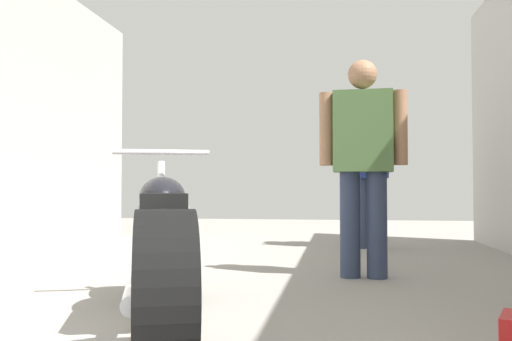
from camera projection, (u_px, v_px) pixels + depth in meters
ground_plane at (237, 289)px, 3.93m from camera, size 18.21×18.21×0.00m
motorcycle_maroon_cruiser at (162, 250)px, 2.86m from camera, size 0.97×2.06×0.98m
mechanic_in_blue at (363, 154)px, 4.48m from camera, size 0.72×0.28×1.79m
mechanic_with_helmet at (367, 160)px, 6.76m from camera, size 0.61×0.55×1.82m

